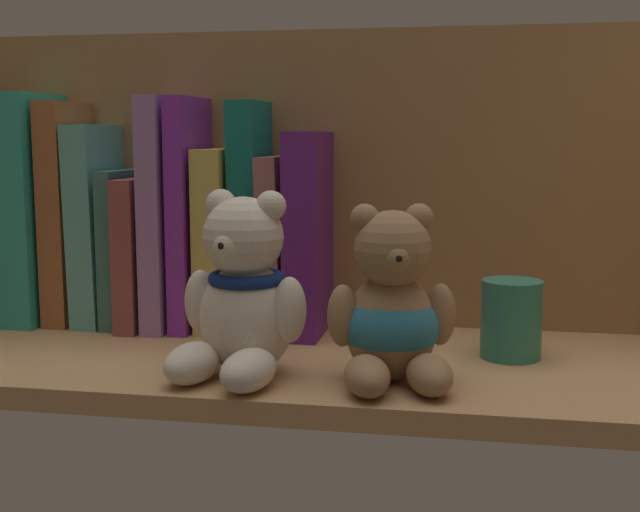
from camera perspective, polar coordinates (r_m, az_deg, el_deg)
shelf_board at (r=78.46cm, az=-0.39°, el=-7.56°), size 80.69×28.45×2.00cm
shelf_back_panel at (r=90.29cm, az=1.38°, el=4.67°), size 83.09×1.20×33.53cm
book_0 at (r=99.83cm, az=-20.53°, el=2.12°), size 3.55×9.96×21.31cm
book_1 at (r=97.64cm, az=-18.53°, el=3.15°), size 3.60×13.50×24.89cm
book_2 at (r=95.96cm, az=-16.60°, el=2.88°), size 2.76×11.17×23.98cm
book_3 at (r=94.59cm, az=-14.76°, el=2.14°), size 3.29×11.79×21.60cm
book_4 at (r=93.70cm, az=-13.13°, el=0.66°), size 1.71×11.89×16.74cm
book_5 at (r=92.78cm, az=-11.71°, el=0.38°), size 2.31×14.59×15.96cm
book_6 at (r=91.28cm, az=-10.14°, el=2.98°), size 2.33×14.24×24.43cm
book_7 at (r=90.39cm, az=-8.57°, el=2.95°), size 1.98×13.11×24.38cm
book_8 at (r=89.73cm, az=-6.70°, el=1.23°), size 3.09×11.86×19.04cm
book_9 at (r=88.50cm, az=-4.57°, el=2.76°), size 3.35×9.96×23.99cm
book_10 at (r=88.08cm, az=-2.65°, el=0.91°), size 2.62×13.38×18.36cm
book_11 at (r=87.25cm, az=-0.55°, el=1.67°), size 3.43×14.32×20.79cm
teddy_bear_larger at (r=70.75cm, az=-5.36°, el=-2.86°), size 12.08×12.42×15.88cm
teddy_bear_smaller at (r=69.04cm, az=4.95°, el=-3.92°), size 11.38×11.98×14.88cm
pillar_candle at (r=78.71cm, az=12.99°, el=-4.25°), size 5.57×5.57×7.26cm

